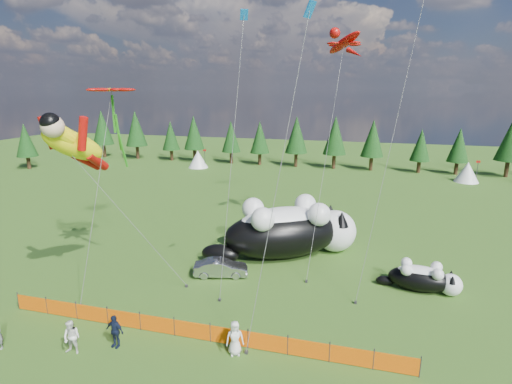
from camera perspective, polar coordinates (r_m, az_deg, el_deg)
ground at (r=24.60m, az=-6.11°, el=-16.25°), size 160.00×160.00×0.00m
safety_fence at (r=22.00m, az=-9.10°, el=-18.90°), size 22.06×0.06×1.10m
tree_line at (r=65.66m, az=8.12°, el=6.93°), size 90.00×4.00×8.00m
festival_tents at (r=60.73m, az=17.79°, el=3.28°), size 50.00×3.20×2.80m
cat_large at (r=30.74m, az=4.91°, el=-5.36°), size 11.23×8.39×4.46m
cat_small at (r=28.07m, az=22.83°, el=-11.24°), size 5.19×2.14×1.87m
car at (r=28.03m, az=-5.05°, el=-10.75°), size 3.89×2.22×1.21m
spectator_b at (r=22.44m, az=-24.84°, el=-18.34°), size 0.88×0.56×1.74m
spectator_c at (r=22.18m, az=-19.53°, el=-18.21°), size 1.08×0.65×1.74m
spectator_e at (r=20.55m, az=-3.04°, el=-20.13°), size 1.01×0.85×1.77m
superhero_kite at (r=25.70m, az=-24.53°, el=6.15°), size 8.50×5.70×12.48m
gecko_kite at (r=33.90m, az=12.48°, el=20.09°), size 5.48×12.28×18.45m
flower_kite at (r=26.67m, az=-19.93°, el=13.21°), size 2.97×5.79×13.06m
diamond_kite_a at (r=26.77m, az=-1.96°, el=21.54°), size 0.93×5.59×17.96m
diamond_kite_c at (r=19.98m, az=7.28°, el=22.46°), size 2.44×4.18×16.97m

